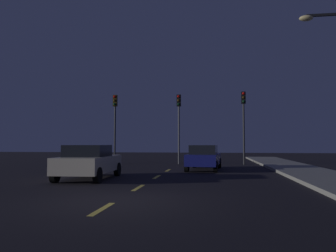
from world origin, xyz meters
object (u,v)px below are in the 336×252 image
object	(u,v)px
street_lamp_right	(334,79)
traffic_signal_left	(115,116)
traffic_signal_center	(179,116)
car_adjacent_lane	(89,162)
traffic_signal_right	(244,114)
car_stopped_ahead	(204,157)

from	to	relation	value
street_lamp_right	traffic_signal_left	bearing A→B (deg)	139.23
traffic_signal_left	traffic_signal_center	distance (m)	5.07
car_adjacent_lane	traffic_signal_left	bearing A→B (deg)	101.55
traffic_signal_center	car_adjacent_lane	world-z (taller)	traffic_signal_center
traffic_signal_left	traffic_signal_right	world-z (taller)	traffic_signal_right
traffic_signal_left	street_lamp_right	size ratio (longest dim) A/B	0.77
street_lamp_right	traffic_signal_right	bearing A→B (deg)	103.81
car_adjacent_lane	street_lamp_right	size ratio (longest dim) A/B	0.61
traffic_signal_center	traffic_signal_right	size ratio (longest dim) A/B	0.98
traffic_signal_left	car_stopped_ahead	distance (m)	9.41
car_adjacent_lane	street_lamp_right	bearing A→B (deg)	0.76
traffic_signal_center	traffic_signal_right	world-z (taller)	traffic_signal_right
car_adjacent_lane	car_stopped_ahead	bearing A→B (deg)	49.29
traffic_signal_center	street_lamp_right	distance (m)	13.25
traffic_signal_left	car_stopped_ahead	size ratio (longest dim) A/B	1.24
street_lamp_right	car_stopped_ahead	bearing A→B (deg)	134.66
car_stopped_ahead	street_lamp_right	xyz separation A→B (m)	(5.48, -5.54, 3.45)
traffic_signal_left	car_adjacent_lane	world-z (taller)	traffic_signal_left
traffic_signal_center	car_adjacent_lane	bearing A→B (deg)	-104.35
traffic_signal_center	street_lamp_right	size ratio (longest dim) A/B	0.76
traffic_signal_left	street_lamp_right	xyz separation A→B (m)	(12.62, -10.88, 0.45)
traffic_signal_right	car_adjacent_lane	bearing A→B (deg)	-124.92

